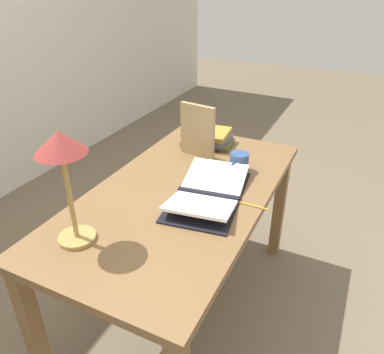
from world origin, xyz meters
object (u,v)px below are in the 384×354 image
(reading_lamp, at_px, (62,156))
(coffee_mug, at_px, (239,162))
(open_book, at_px, (208,193))
(pencil, at_px, (248,204))
(book_standing_upright, at_px, (197,131))
(book_stack_tall, at_px, (208,137))

(reading_lamp, distance_m, coffee_mug, 0.89)
(open_book, height_order, pencil, open_book)
(reading_lamp, distance_m, pencil, 0.77)
(reading_lamp, bearing_deg, open_book, -32.96)
(open_book, xyz_separation_m, book_standing_upright, (0.35, 0.22, 0.12))
(coffee_mug, bearing_deg, open_book, 172.47)
(coffee_mug, bearing_deg, book_standing_upright, 75.36)
(book_stack_tall, relative_size, reading_lamp, 0.69)
(open_book, relative_size, book_standing_upright, 1.95)
(book_stack_tall, relative_size, book_standing_upright, 1.05)
(pencil, bearing_deg, book_stack_tall, 38.98)
(book_stack_tall, height_order, coffee_mug, coffee_mug)
(reading_lamp, xyz_separation_m, coffee_mug, (0.77, -0.35, -0.29))
(book_standing_upright, distance_m, reading_lamp, 0.86)
(coffee_mug, distance_m, pencil, 0.31)
(book_standing_upright, bearing_deg, reading_lamp, -178.44)
(coffee_mug, bearing_deg, pencil, -153.08)
(open_book, distance_m, coffee_mug, 0.29)
(open_book, height_order, coffee_mug, coffee_mug)
(book_standing_upright, xyz_separation_m, pencil, (-0.34, -0.40, -0.14))
(open_book, relative_size, book_stack_tall, 1.86)
(open_book, height_order, book_standing_upright, book_standing_upright)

